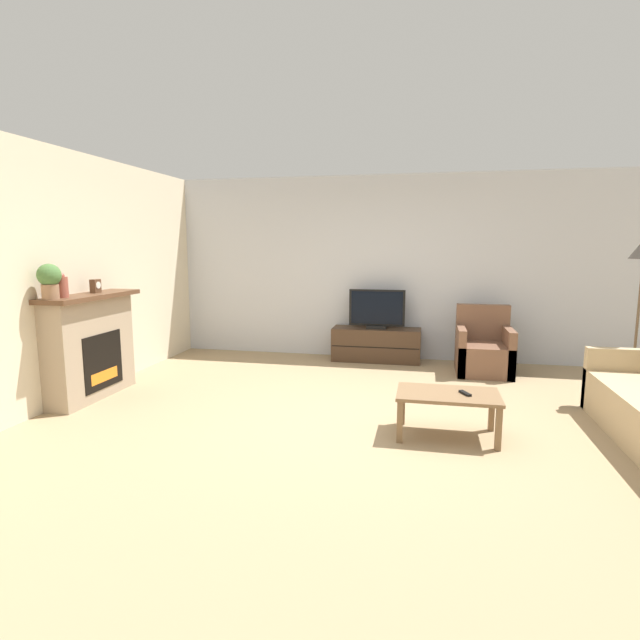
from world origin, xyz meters
The scene contains 12 objects.
ground_plane centered at (0.00, 0.00, 0.00)m, with size 24.00×24.00×0.00m, color #9E8460.
wall_back centered at (0.00, 2.82, 1.35)m, with size 12.00×0.06×2.70m.
wall_left centered at (-3.28, 0.00, 1.35)m, with size 0.06×12.00×2.70m.
fireplace centered at (-3.10, 0.11, 0.59)m, with size 0.42×1.30×1.16m.
mantel_vase_left centered at (-3.08, -0.28, 1.28)m, with size 0.12×0.12×0.25m.
mantel_clock centered at (-3.08, 0.24, 1.24)m, with size 0.08×0.11×0.15m.
potted_plant centered at (-3.08, -0.45, 1.36)m, with size 0.22×0.22×0.35m.
tv_stand centered at (-0.18, 2.54, 0.24)m, with size 1.28×0.43×0.49m.
tv centered at (-0.18, 2.54, 0.75)m, with size 0.81×0.18×0.57m.
armchair centered at (1.29, 2.15, 0.29)m, with size 0.70×0.76×0.88m.
coffee_table centered at (0.73, -0.26, 0.34)m, with size 0.89×0.54×0.40m.
remote centered at (0.87, -0.28, 0.41)m, with size 0.10×0.15×0.02m.
Camera 1 is at (0.51, -4.65, 1.69)m, focal length 28.00 mm.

